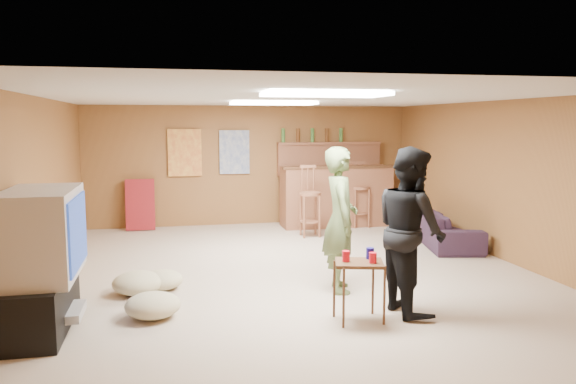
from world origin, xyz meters
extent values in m
plane|color=tan|center=(0.00, 0.00, 0.00)|extent=(7.00, 7.00, 0.00)
cube|color=silver|center=(0.00, 0.00, 2.20)|extent=(6.00, 7.00, 0.02)
cube|color=brown|center=(0.00, 3.50, 1.10)|extent=(6.00, 0.02, 2.20)
cube|color=brown|center=(0.00, -3.50, 1.10)|extent=(6.00, 0.02, 2.20)
cube|color=brown|center=(-3.00, 0.00, 1.10)|extent=(0.02, 7.00, 2.20)
cube|color=brown|center=(3.00, 0.00, 1.10)|extent=(0.02, 7.00, 2.20)
cube|color=black|center=(-2.72, -1.50, 0.25)|extent=(0.55, 1.30, 0.50)
cube|color=#B2B2B7|center=(-2.50, -1.50, 0.15)|extent=(0.35, 0.50, 0.08)
cube|color=#B2B2B7|center=(-2.65, -1.50, 0.90)|extent=(0.60, 1.10, 0.80)
cube|color=navy|center=(-2.34, -1.50, 0.90)|extent=(0.02, 0.95, 0.65)
cube|color=brown|center=(1.50, 2.95, 0.55)|extent=(2.00, 0.60, 1.10)
cube|color=#3E2413|center=(1.50, 2.70, 1.10)|extent=(2.10, 0.12, 0.05)
cube|color=brown|center=(1.50, 3.40, 1.50)|extent=(2.00, 0.18, 0.05)
cube|color=brown|center=(1.50, 3.42, 1.20)|extent=(2.00, 0.14, 0.60)
cube|color=#BF3F26|center=(-1.20, 3.46, 1.35)|extent=(0.60, 0.03, 0.85)
cube|color=#334C99|center=(-0.30, 3.46, 1.35)|extent=(0.55, 0.03, 0.80)
cube|color=maroon|center=(-2.00, 3.30, 0.45)|extent=(0.50, 0.26, 0.91)
cube|color=white|center=(0.00, -1.50, 2.17)|extent=(1.20, 0.60, 0.04)
cube|color=white|center=(0.00, 1.20, 2.17)|extent=(1.20, 0.60, 0.04)
imported|color=#55683C|center=(0.36, -0.91, 0.81)|extent=(0.48, 0.65, 1.63)
imported|color=black|center=(0.83, -1.73, 0.83)|extent=(0.68, 0.84, 1.66)
imported|color=black|center=(2.70, 1.06, 0.26)|extent=(1.08, 1.92, 0.53)
cube|color=#3E2413|center=(0.24, -1.89, 0.29)|extent=(0.53, 0.46, 0.58)
cylinder|color=red|center=(0.12, -1.86, 0.63)|extent=(0.09, 0.09, 0.10)
cylinder|color=red|center=(0.35, -1.97, 0.63)|extent=(0.09, 0.09, 0.10)
cylinder|color=navy|center=(0.38, -1.81, 0.64)|extent=(0.10, 0.10, 0.11)
ellipsoid|color=tan|center=(-1.88, -0.56, 0.12)|extent=(0.73, 0.73, 0.25)
ellipsoid|color=tan|center=(-1.62, -0.44, 0.11)|extent=(0.53, 0.53, 0.22)
ellipsoid|color=tan|center=(-1.70, -1.38, 0.12)|extent=(0.69, 0.69, 0.24)
camera|label=1|loc=(-1.53, -6.84, 1.90)|focal=35.00mm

